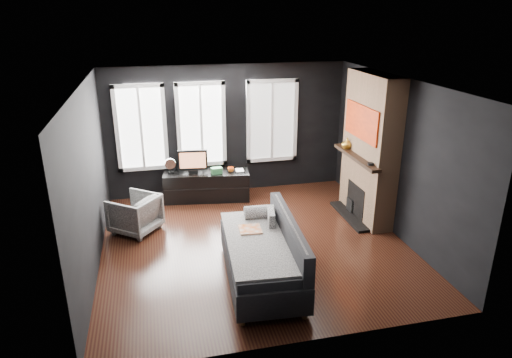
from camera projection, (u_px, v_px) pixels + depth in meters
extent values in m
plane|color=black|center=(254.00, 243.00, 7.73)|extent=(5.00, 5.00, 0.00)
plane|color=white|center=(254.00, 83.00, 6.78)|extent=(5.00, 5.00, 0.00)
cube|color=black|center=(228.00, 130.00, 9.53)|extent=(5.00, 0.02, 2.70)
cube|color=black|center=(89.00, 181.00, 6.72)|extent=(0.02, 5.00, 2.70)
cube|color=black|center=(397.00, 157.00, 7.78)|extent=(0.02, 5.00, 2.70)
cube|color=gray|center=(271.00, 222.00, 6.97)|extent=(0.16, 0.39, 0.38)
imported|color=silver|center=(135.00, 212.00, 8.03)|extent=(0.98, 0.99, 0.75)
imported|color=#CC5615|center=(231.00, 169.00, 9.31)|extent=(0.16, 0.15, 0.13)
imported|color=#A59584|center=(235.00, 166.00, 9.36)|extent=(0.16, 0.03, 0.22)
cube|color=#357C44|center=(216.00, 171.00, 9.23)|extent=(0.24, 0.16, 0.12)
imported|color=gold|center=(347.00, 143.00, 8.65)|extent=(0.22, 0.23, 0.20)
cylinder|color=black|center=(371.00, 164.00, 7.77)|extent=(0.13, 0.13, 0.04)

